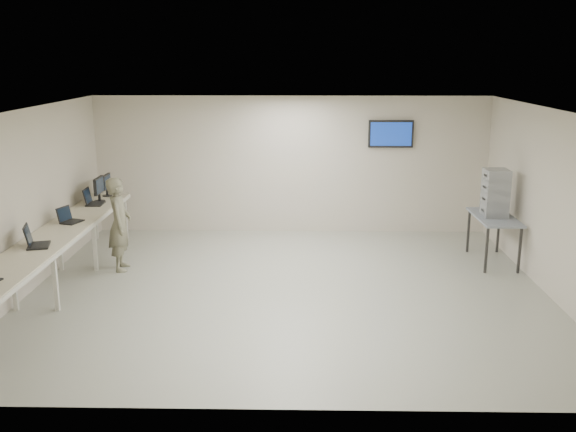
{
  "coord_description": "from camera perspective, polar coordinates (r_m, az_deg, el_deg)",
  "views": [
    {
      "loc": [
        0.2,
        -9.47,
        3.57
      ],
      "look_at": [
        0.0,
        0.2,
        1.15
      ],
      "focal_mm": 40.0,
      "sensor_mm": 36.0,
      "label": 1
    }
  ],
  "objects": [
    {
      "name": "soldier",
      "position": [
        11.22,
        -14.74,
        -0.7
      ],
      "size": [
        0.46,
        0.63,
        1.6
      ],
      "primitive_type": "imported",
      "rotation": [
        0.0,
        0.0,
        1.71
      ],
      "color": "#65694E",
      "rests_on": "ground"
    },
    {
      "name": "room",
      "position": [
        9.77,
        0.18,
        1.28
      ],
      "size": [
        8.01,
        7.01,
        2.81
      ],
      "color": "beige",
      "rests_on": "ground"
    },
    {
      "name": "storage_bins",
      "position": [
        11.7,
        17.96,
        1.96
      ],
      "size": [
        0.39,
        0.44,
        0.83
      ],
      "color": "#9CA0A4",
      "rests_on": "side_table"
    },
    {
      "name": "monitor_near",
      "position": [
        12.56,
        -16.47,
        2.49
      ],
      "size": [
        0.21,
        0.47,
        0.46
      ],
      "color": "black",
      "rests_on": "workbench"
    },
    {
      "name": "workbench",
      "position": [
        10.56,
        -19.9,
        -1.87
      ],
      "size": [
        0.76,
        6.0,
        0.9
      ],
      "color": "beige",
      "rests_on": "ground"
    },
    {
      "name": "laptop_2",
      "position": [
        11.16,
        -18.92,
        -0.2
      ],
      "size": [
        0.38,
        0.4,
        0.27
      ],
      "rotation": [
        0.0,
        0.0,
        -0.33
      ],
      "color": "black",
      "rests_on": "workbench"
    },
    {
      "name": "laptop_3",
      "position": [
        12.37,
        -17.02,
        1.33
      ],
      "size": [
        0.33,
        0.4,
        0.3
      ],
      "rotation": [
        0.0,
        0.0,
        0.03
      ],
      "color": "black",
      "rests_on": "workbench"
    },
    {
      "name": "monitor_far",
      "position": [
        13.02,
        -15.83,
        2.83
      ],
      "size": [
        0.19,
        0.43,
        0.43
      ],
      "color": "black",
      "rests_on": "workbench"
    },
    {
      "name": "laptop_1",
      "position": [
        9.93,
        -21.64,
        -2.07
      ],
      "size": [
        0.43,
        0.47,
        0.31
      ],
      "rotation": [
        0.0,
        0.0,
        0.27
      ],
      "color": "black",
      "rests_on": "workbench"
    },
    {
      "name": "side_table",
      "position": [
        11.81,
        17.87,
        -0.36
      ],
      "size": [
        0.65,
        1.4,
        0.84
      ],
      "color": "gray",
      "rests_on": "ground"
    }
  ]
}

